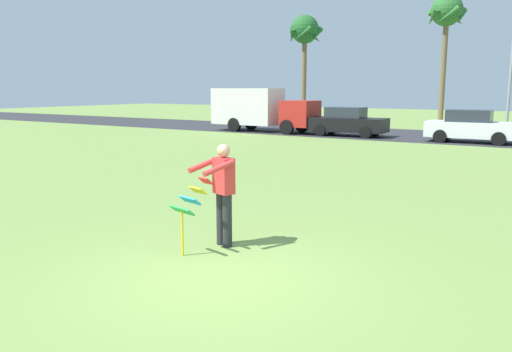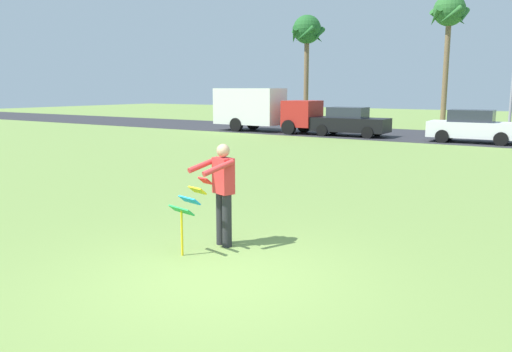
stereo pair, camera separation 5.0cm
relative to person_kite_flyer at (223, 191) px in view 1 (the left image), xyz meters
The scene contains 10 objects.
ground_plane 1.77m from the person_kite_flyer, 57.69° to the right, with size 120.00×120.00×0.00m, color olive.
road_strip 22.34m from the person_kite_flyer, 87.95° to the left, with size 120.00×8.00×0.01m, color #2D2D33.
person_kite_flyer is the anchor object (origin of this frame).
kite_held 0.66m from the person_kite_flyer, 108.18° to the right, with size 0.53×0.69×1.21m.
parked_truck_red_cab 23.15m from the person_kite_flyer, 120.68° to the left, with size 6.73×2.19×2.62m.
parked_car_black 20.79m from the person_kite_flyer, 106.79° to the left, with size 4.24×1.91×1.60m.
parked_car_white 19.91m from the person_kite_flyer, 88.81° to the left, with size 4.25×1.93×1.60m.
palm_tree_left_near 31.84m from the person_kite_flyer, 114.78° to the left, with size 2.58×2.71×8.01m.
palm_tree_right_near 31.12m from the person_kite_flyer, 96.39° to the left, with size 2.58×2.71×8.84m.
streetlight_pole 27.17m from the person_kite_flyer, 87.47° to the left, with size 0.24×1.65×7.00m.
Camera 1 is at (4.14, -5.47, 2.63)m, focal length 35.87 mm.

